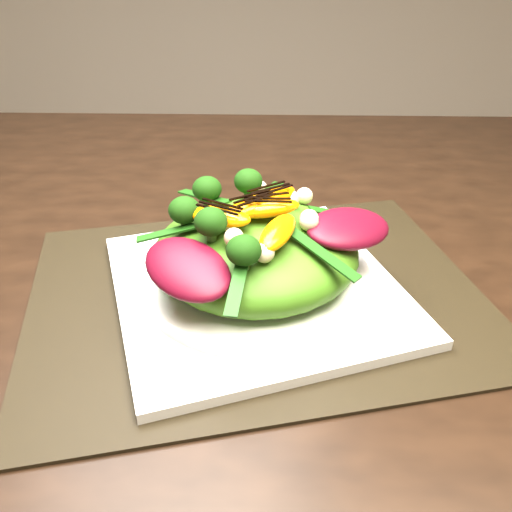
{
  "coord_description": "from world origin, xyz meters",
  "views": [
    {
      "loc": [
        0.07,
        -0.58,
        1.07
      ],
      "look_at": [
        0.06,
        -0.14,
        0.8
      ],
      "focal_mm": 38.0,
      "sensor_mm": 36.0,
      "label": 1
    }
  ],
  "objects_px": {
    "placemat": "(256,293)",
    "orange_segment": "(241,202)",
    "lettuce_mound": "(256,251)",
    "dining_table": "(208,241)",
    "plate_base": "(256,287)",
    "salad_bowl": "(256,276)"
  },
  "relations": [
    {
      "from": "dining_table",
      "to": "lettuce_mound",
      "type": "distance_m",
      "value": 0.17
    },
    {
      "from": "plate_base",
      "to": "salad_bowl",
      "type": "height_order",
      "value": "salad_bowl"
    },
    {
      "from": "placemat",
      "to": "plate_base",
      "type": "relative_size",
      "value": 1.64
    },
    {
      "from": "salad_bowl",
      "to": "lettuce_mound",
      "type": "relative_size",
      "value": 1.14
    },
    {
      "from": "placemat",
      "to": "orange_segment",
      "type": "relative_size",
      "value": 7.47
    },
    {
      "from": "salad_bowl",
      "to": "orange_segment",
      "type": "relative_size",
      "value": 3.76
    },
    {
      "from": "orange_segment",
      "to": "dining_table",
      "type": "bearing_deg",
      "value": 112.87
    },
    {
      "from": "plate_base",
      "to": "lettuce_mound",
      "type": "relative_size",
      "value": 1.38
    },
    {
      "from": "plate_base",
      "to": "orange_segment",
      "type": "height_order",
      "value": "orange_segment"
    },
    {
      "from": "plate_base",
      "to": "salad_bowl",
      "type": "relative_size",
      "value": 1.21
    },
    {
      "from": "dining_table",
      "to": "lettuce_mound",
      "type": "bearing_deg",
      "value": -65.5
    },
    {
      "from": "placemat",
      "to": "orange_segment",
      "type": "bearing_deg",
      "value": 121.54
    },
    {
      "from": "salad_bowl",
      "to": "orange_segment",
      "type": "height_order",
      "value": "orange_segment"
    },
    {
      "from": "dining_table",
      "to": "placemat",
      "type": "height_order",
      "value": "dining_table"
    },
    {
      "from": "plate_base",
      "to": "orange_segment",
      "type": "xyz_separation_m",
      "value": [
        -0.01,
        0.02,
        0.08
      ]
    },
    {
      "from": "dining_table",
      "to": "orange_segment",
      "type": "distance_m",
      "value": 0.17
    },
    {
      "from": "placemat",
      "to": "salad_bowl",
      "type": "bearing_deg",
      "value": 0.0
    },
    {
      "from": "placemat",
      "to": "salad_bowl",
      "type": "xyz_separation_m",
      "value": [
        0.0,
        0.0,
        0.02
      ]
    },
    {
      "from": "lettuce_mound",
      "to": "orange_segment",
      "type": "distance_m",
      "value": 0.05
    },
    {
      "from": "plate_base",
      "to": "salad_bowl",
      "type": "bearing_deg",
      "value": 0.0
    },
    {
      "from": "salad_bowl",
      "to": "orange_segment",
      "type": "distance_m",
      "value": 0.07
    },
    {
      "from": "lettuce_mound",
      "to": "dining_table",
      "type": "bearing_deg",
      "value": 114.5
    }
  ]
}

